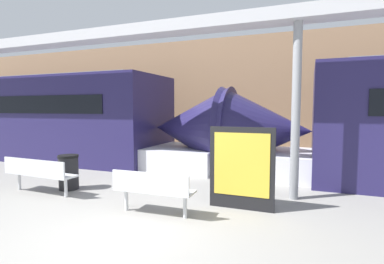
% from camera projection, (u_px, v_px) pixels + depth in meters
% --- Properties ---
extents(ground_plane, '(60.00, 60.00, 0.00)m').
position_uv_depth(ground_plane, '(113.00, 237.00, 4.58)').
color(ground_plane, gray).
extents(station_wall, '(56.00, 0.20, 5.00)m').
position_uv_depth(station_wall, '(241.00, 96.00, 12.80)').
color(station_wall, '#937051').
rests_on(station_wall, ground_plane).
extents(train_right, '(17.12, 2.93, 3.20)m').
position_uv_depth(train_right, '(28.00, 119.00, 12.38)').
color(train_right, '#231E4C').
rests_on(train_right, ground_plane).
extents(bench_near, '(1.53, 0.48, 0.83)m').
position_uv_depth(bench_near, '(153.00, 188.00, 5.46)').
color(bench_near, silver).
rests_on(bench_near, ground_plane).
extents(bench_far, '(1.90, 0.52, 0.83)m').
position_uv_depth(bench_far, '(38.00, 172.00, 6.82)').
color(bench_far, silver).
rests_on(bench_far, ground_plane).
extents(trash_bin, '(0.48, 0.48, 0.84)m').
position_uv_depth(trash_bin, '(69.00, 172.00, 7.26)').
color(trash_bin, black).
rests_on(trash_bin, ground_plane).
extents(poster_board, '(1.27, 0.07, 1.61)m').
position_uv_depth(poster_board, '(242.00, 168.00, 5.79)').
color(poster_board, black).
rests_on(poster_board, ground_plane).
extents(support_column_near, '(0.19, 0.19, 3.77)m').
position_uv_depth(support_column_near, '(296.00, 112.00, 6.36)').
color(support_column_near, gray).
rests_on(support_column_near, ground_plane).
extents(canopy_beam, '(28.00, 0.60, 0.28)m').
position_uv_depth(canopy_beam, '(299.00, 14.00, 6.20)').
color(canopy_beam, '#B7B7BC').
rests_on(canopy_beam, support_column_near).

